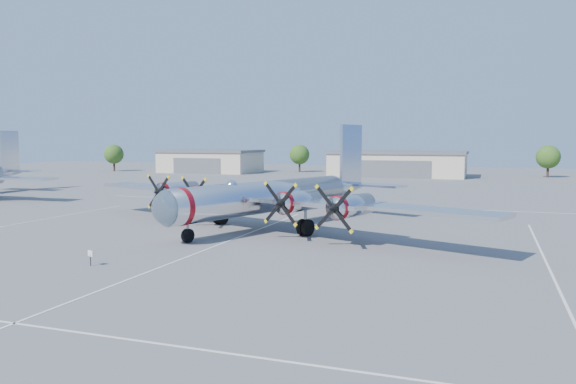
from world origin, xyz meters
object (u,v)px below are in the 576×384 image
(tree_west, at_px, (300,155))
(tree_east, at_px, (548,157))
(tree_far_west, at_px, (114,154))
(hangar_west, at_px, (211,161))
(hangar_center, at_px, (398,163))
(main_bomber_b29, at_px, (274,227))
(info_placard, at_px, (90,255))

(tree_west, xyz_separation_m, tree_east, (55.00, -2.00, 0.00))
(tree_far_west, bearing_deg, hangar_west, 9.01)
(hangar_west, height_order, hangar_center, same)
(tree_west, bearing_deg, main_bomber_b29, -72.94)
(tree_west, bearing_deg, hangar_center, -17.82)
(tree_far_west, relative_size, main_bomber_b29, 0.16)
(tree_west, distance_m, main_bomber_b29, 87.87)
(tree_far_west, xyz_separation_m, main_bomber_b29, (70.75, -71.90, -4.22))
(tree_far_west, xyz_separation_m, tree_west, (45.00, 12.00, 0.00))
(tree_far_west, height_order, main_bomber_b29, tree_far_west)
(hangar_west, height_order, tree_west, tree_west)
(hangar_west, height_order, tree_far_west, tree_far_west)
(tree_west, relative_size, main_bomber_b29, 0.16)
(tree_east, bearing_deg, tree_west, 177.92)
(hangar_center, height_order, tree_east, tree_east)
(tree_east, bearing_deg, info_placard, -108.87)
(tree_far_west, relative_size, tree_east, 1.00)
(tree_far_west, bearing_deg, info_placard, -53.84)
(main_bomber_b29, height_order, info_placard, main_bomber_b29)
(hangar_center, bearing_deg, tree_east, 11.38)
(hangar_west, bearing_deg, tree_west, 21.89)
(hangar_west, xyz_separation_m, main_bomber_b29, (45.75, -75.86, -2.71))
(hangar_west, relative_size, hangar_center, 0.79)
(info_placard, bearing_deg, main_bomber_b29, 94.72)
(hangar_center, bearing_deg, hangar_west, 180.00)
(tree_far_west, distance_m, info_placard, 111.59)
(hangar_center, relative_size, main_bomber_b29, 0.68)
(hangar_center, height_order, tree_west, tree_west)
(tree_far_west, bearing_deg, hangar_center, 3.24)
(tree_east, height_order, main_bomber_b29, tree_east)
(hangar_center, bearing_deg, main_bomber_b29, -89.43)
(hangar_center, xyz_separation_m, tree_west, (-25.00, 8.04, 1.51))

